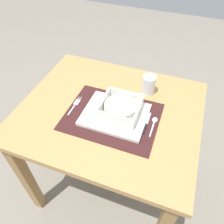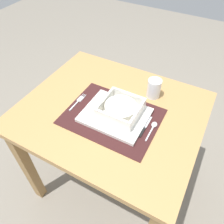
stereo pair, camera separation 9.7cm
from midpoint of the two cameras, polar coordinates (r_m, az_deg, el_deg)
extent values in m
plane|color=gray|center=(1.61, -2.25, -17.25)|extent=(6.00, 6.00, 0.00)
cube|color=#B2844C|center=(1.04, -3.33, 0.00)|extent=(0.83, 0.71, 0.03)
cube|color=olive|center=(1.33, -23.24, -15.56)|extent=(0.05, 0.05, 0.67)
cube|color=olive|center=(1.60, -10.69, 1.89)|extent=(0.05, 0.05, 0.67)
cube|color=olive|center=(1.46, 15.44, -5.09)|extent=(0.05, 0.05, 0.67)
cube|color=#381919|center=(0.99, -2.80, -1.28)|extent=(0.42, 0.32, 0.00)
cube|color=white|center=(0.99, -2.00, -0.82)|extent=(0.28, 0.22, 0.02)
cube|color=white|center=(0.98, -0.70, 0.05)|extent=(0.17, 0.17, 0.01)
cube|color=white|center=(0.99, -5.05, 2.37)|extent=(0.01, 0.17, 0.05)
cube|color=white|center=(0.94, 3.81, 0.05)|extent=(0.01, 0.17, 0.05)
cube|color=white|center=(0.91, -2.49, -2.08)|extent=(0.15, 0.01, 0.05)
cube|color=white|center=(1.02, 0.88, 4.22)|extent=(0.15, 0.01, 0.05)
cylinder|color=silver|center=(0.97, -0.71, 0.97)|extent=(0.14, 0.14, 0.04)
cube|color=silver|center=(1.04, -12.97, 0.43)|extent=(0.01, 0.07, 0.00)
cube|color=silver|center=(1.07, -11.59, 2.36)|extent=(0.02, 0.04, 0.00)
cylinder|color=silver|center=(1.09, -11.26, 3.40)|extent=(0.00, 0.02, 0.00)
cylinder|color=silver|center=(1.09, -10.91, 3.31)|extent=(0.00, 0.02, 0.00)
cylinder|color=silver|center=(1.09, -10.55, 3.21)|extent=(0.00, 0.02, 0.00)
cube|color=silver|center=(0.95, 7.39, -4.59)|extent=(0.01, 0.09, 0.00)
ellipsoid|color=silver|center=(0.98, 8.30, -1.98)|extent=(0.02, 0.03, 0.01)
cube|color=black|center=(0.94, 5.45, -4.45)|extent=(0.01, 0.06, 0.01)
cube|color=silver|center=(0.99, 6.53, -1.68)|extent=(0.01, 0.07, 0.00)
cube|color=#59331E|center=(0.93, 3.34, -5.53)|extent=(0.01, 0.05, 0.01)
cube|color=silver|center=(0.97, 4.49, -2.78)|extent=(0.01, 0.07, 0.00)
cylinder|color=white|center=(1.09, 6.91, 6.87)|extent=(0.07, 0.07, 0.10)
cylinder|color=gold|center=(1.10, 6.86, 6.39)|extent=(0.05, 0.05, 0.07)
camera|label=1|loc=(0.05, -92.87, -2.99)|focal=35.47mm
camera|label=2|loc=(0.05, 87.13, 2.99)|focal=35.47mm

